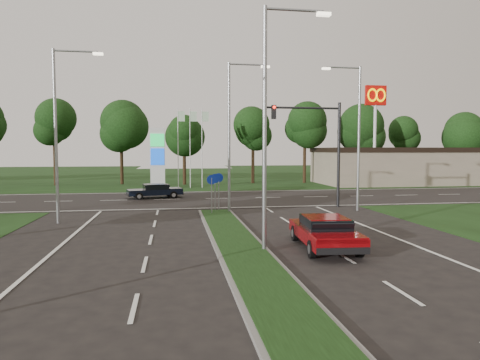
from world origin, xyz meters
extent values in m
plane|color=black|center=(0.00, 0.00, 0.00)|extent=(160.00, 160.00, 0.00)
cube|color=black|center=(0.00, 55.00, 0.00)|extent=(160.00, 50.00, 0.02)
cube|color=black|center=(0.00, 24.00, 0.00)|extent=(160.00, 12.00, 0.02)
cube|color=slate|center=(0.00, 4.00, 0.06)|extent=(2.00, 26.00, 0.12)
cube|color=gray|center=(22.00, 36.00, 2.00)|extent=(16.00, 9.00, 4.00)
cylinder|color=gray|center=(0.80, 6.00, 4.50)|extent=(0.16, 0.16, 9.00)
cylinder|color=gray|center=(1.90, 6.00, 8.90)|extent=(2.20, 0.10, 0.10)
cube|color=#FFF2CC|center=(3.00, 6.00, 8.80)|extent=(0.50, 0.22, 0.12)
cylinder|color=gray|center=(0.80, 16.00, 4.50)|extent=(0.16, 0.16, 9.00)
cylinder|color=gray|center=(1.90, 16.00, 8.90)|extent=(2.20, 0.10, 0.10)
cube|color=#FFF2CC|center=(3.00, 16.00, 8.80)|extent=(0.50, 0.22, 0.12)
cylinder|color=gray|center=(-8.50, 14.00, 4.50)|extent=(0.16, 0.16, 9.00)
cylinder|color=gray|center=(-7.40, 14.00, 8.90)|extent=(2.20, 0.10, 0.10)
cube|color=#FFF2CC|center=(-6.30, 14.00, 8.80)|extent=(0.50, 0.22, 0.12)
cylinder|color=gray|center=(9.00, 16.00, 4.50)|extent=(0.16, 0.16, 9.00)
cylinder|color=gray|center=(7.90, 16.00, 8.90)|extent=(2.20, 0.10, 0.10)
cube|color=#FFF2CC|center=(6.80, 16.00, 8.80)|extent=(0.50, 0.22, 0.12)
cylinder|color=black|center=(8.50, 18.00, 3.50)|extent=(0.20, 0.20, 7.00)
cylinder|color=black|center=(6.00, 18.00, 6.60)|extent=(5.00, 0.14, 0.14)
cube|color=black|center=(4.00, 18.00, 6.30)|extent=(0.28, 0.28, 0.90)
sphere|color=#FF190C|center=(4.00, 17.82, 6.60)|extent=(0.20, 0.20, 0.20)
cylinder|color=gray|center=(-0.30, 15.50, 1.10)|extent=(0.06, 0.06, 2.20)
cylinder|color=#0C26A5|center=(-0.30, 15.50, 2.10)|extent=(0.56, 0.04, 0.56)
cylinder|color=gray|center=(0.00, 16.50, 1.10)|extent=(0.06, 0.06, 2.20)
cylinder|color=#0C26A5|center=(0.00, 16.50, 2.10)|extent=(0.56, 0.04, 0.56)
cylinder|color=gray|center=(0.30, 17.20, 1.10)|extent=(0.06, 0.06, 2.20)
cylinder|color=#0C26A5|center=(0.30, 17.20, 2.10)|extent=(0.56, 0.04, 0.56)
cube|color=silver|center=(-4.00, 33.00, 3.00)|extent=(1.40, 0.30, 6.00)
cube|color=#0CA53F|center=(-4.00, 32.82, 4.80)|extent=(1.30, 0.08, 1.20)
cube|color=#0C3FBF|center=(-4.00, 32.82, 3.20)|extent=(1.30, 0.08, 1.60)
cylinder|color=silver|center=(-2.00, 34.00, 4.00)|extent=(0.08, 0.08, 8.00)
cube|color=#B2D8B2|center=(-1.65, 34.00, 7.20)|extent=(0.70, 0.02, 1.00)
cylinder|color=silver|center=(-0.80, 34.00, 4.00)|extent=(0.08, 0.08, 8.00)
cube|color=#B2D8B2|center=(-0.45, 34.00, 7.20)|extent=(0.70, 0.02, 1.00)
cylinder|color=silver|center=(0.40, 34.00, 4.00)|extent=(0.08, 0.08, 8.00)
cube|color=#B2D8B2|center=(0.75, 34.00, 7.20)|extent=(0.70, 0.02, 1.00)
cylinder|color=silver|center=(18.00, 32.00, 5.00)|extent=(0.30, 0.30, 10.00)
cube|color=#BF0C07|center=(18.00, 32.00, 9.40)|extent=(2.20, 0.35, 2.00)
torus|color=#FFC600|center=(17.55, 31.78, 9.40)|extent=(1.06, 0.16, 1.06)
torus|color=#FFC600|center=(18.45, 31.78, 9.40)|extent=(1.06, 0.16, 1.06)
cylinder|color=black|center=(0.00, 40.00, 2.20)|extent=(0.36, 0.36, 4.40)
sphere|color=black|center=(0.00, 40.00, 6.50)|extent=(6.00, 6.00, 6.00)
sphere|color=black|center=(0.30, 39.80, 7.50)|extent=(4.80, 4.80, 4.80)
cube|color=maroon|center=(3.28, 6.36, 0.57)|extent=(2.23, 4.73, 0.47)
cube|color=black|center=(3.27, 6.26, 1.02)|extent=(1.75, 2.14, 0.44)
cube|color=maroon|center=(3.27, 6.26, 1.24)|extent=(1.63, 1.77, 0.04)
cylinder|color=black|center=(2.53, 7.89, 0.32)|extent=(0.26, 0.66, 0.65)
cylinder|color=black|center=(4.25, 7.75, 0.32)|extent=(0.26, 0.66, 0.65)
cylinder|color=black|center=(2.30, 4.96, 0.32)|extent=(0.26, 0.66, 0.65)
cylinder|color=black|center=(4.02, 4.82, 0.32)|extent=(0.26, 0.66, 0.65)
cube|color=black|center=(-3.98, 25.03, 0.52)|extent=(4.45, 2.59, 0.43)
cube|color=black|center=(-3.90, 25.05, 0.93)|extent=(2.12, 1.82, 0.40)
cube|color=black|center=(-3.90, 25.05, 1.13)|extent=(1.77, 1.67, 0.04)
cylinder|color=black|center=(-5.11, 23.98, 0.29)|extent=(0.62, 0.32, 0.59)
cylinder|color=black|center=(-5.46, 25.49, 0.29)|extent=(0.62, 0.32, 0.59)
cylinder|color=black|center=(-2.51, 24.57, 0.29)|extent=(0.62, 0.32, 0.59)
cylinder|color=black|center=(-2.85, 26.09, 0.29)|extent=(0.62, 0.32, 0.59)
camera|label=1|loc=(-2.53, -9.38, 3.82)|focal=32.00mm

